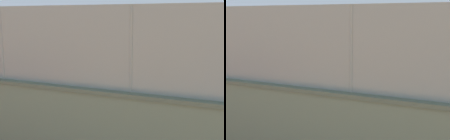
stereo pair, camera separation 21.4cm
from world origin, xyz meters
TOP-DOWN VIEW (x-y plane):
  - ground_plane at (0.00, 0.00)m, footprint 260.00×260.00m
  - perimeter_wall at (2.55, 9.96)m, footprint 25.04×0.74m
  - player_near_wall_returning at (-0.26, -0.63)m, footprint 1.23×0.74m
  - player_baseline_waiting at (1.70, 2.64)m, footprint 0.70×1.18m
  - player_at_service_line at (4.03, 1.88)m, footprint 0.75×1.08m

SIDE VIEW (x-z plane):
  - ground_plane at x=0.00m, z-range 0.00..0.00m
  - perimeter_wall at x=2.55m, z-range 0.01..1.70m
  - player_baseline_waiting at x=1.70m, z-range 0.13..1.67m
  - player_near_wall_returning at x=-0.26m, z-range 0.14..1.71m
  - player_at_service_line at x=4.03m, z-range 0.15..1.79m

